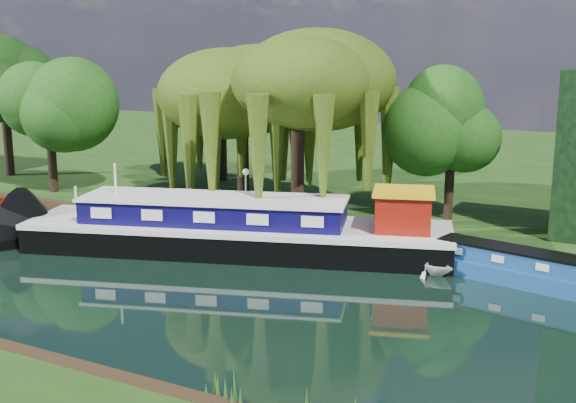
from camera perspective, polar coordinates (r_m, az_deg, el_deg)
The scene contains 15 objects.
ground at distance 31.98m, azimuth -13.96°, elevation -5.46°, with size 120.00×120.00×0.00m, color black.
far_bank at distance 60.86m, azimuth 7.88°, elevation 3.24°, with size 120.00×52.00×0.45m, color #14370F.
dutch_barge at distance 34.00m, azimuth -3.78°, elevation -2.25°, with size 20.36×10.46×4.21m.
narrowboat at distance 30.98m, azimuth 18.24°, elevation -5.24°, with size 10.60×3.80×1.53m.
red_dinghy at distance 46.68m, azimuth -21.00°, elevation -0.42°, with size 2.55×3.57×0.74m, color maroon.
white_cruiser at distance 31.48m, azimuth 11.24°, elevation -5.62°, with size 1.79×2.08×1.09m, color silver.
willow_left at distance 42.39m, azimuth -3.65°, elevation 8.41°, with size 7.24×7.24×8.68m.
willow_right at distance 37.78m, azimuth 0.78°, elevation 8.50°, with size 7.48×7.48×9.11m.
tree_far_left at distance 47.75m, azimuth -18.42°, elevation 7.34°, with size 5.04×5.04×8.13m.
tree_far_back at distance 55.17m, azimuth -21.55°, elevation 8.33°, with size 5.28×5.28×8.88m.
tree_far_mid at distance 49.54m, azimuth -5.23°, elevation 7.76°, with size 4.70×4.70×7.69m.
tree_far_right at distance 38.80m, azimuth 12.83°, elevation 5.57°, with size 4.26×4.26×6.96m.
lamppost at distance 39.31m, azimuth -3.35°, elevation 1.76°, with size 0.36×0.36×2.56m.
mooring_posts at distance 38.41m, azimuth -6.23°, elevation -0.78°, with size 19.16×0.16×1.00m.
reeds_near at distance 22.19m, azimuth -13.81°, elevation -11.91°, with size 33.70×1.50×1.10m.
Camera 1 is at (20.71, -22.48, 9.43)m, focal length 45.00 mm.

